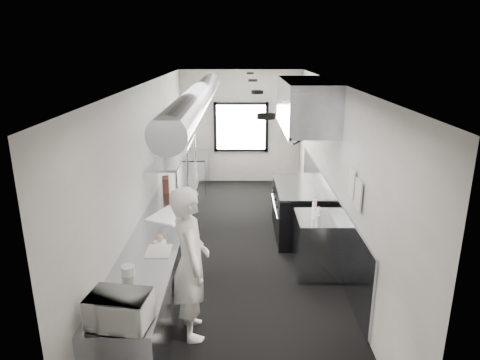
{
  "coord_description": "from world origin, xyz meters",
  "views": [
    {
      "loc": [
        -0.02,
        -6.71,
        3.35
      ],
      "look_at": [
        -0.02,
        -0.2,
        1.33
      ],
      "focal_mm": 32.45,
      "sensor_mm": 36.0,
      "label": 1
    }
  ],
  "objects_px": {
    "line_cook": "(190,263)",
    "deli_tub_b": "(127,270)",
    "squeeze_bottle_d": "(314,208)",
    "cutting_board": "(170,215)",
    "pass_shelf": "(176,149)",
    "microwave": "(119,310)",
    "exhaust_hood": "(306,104)",
    "squeeze_bottle_a": "(318,221)",
    "far_work_table": "(193,173)",
    "squeeze_bottle_b": "(319,214)",
    "small_plate": "(160,242)",
    "prep_counter": "(168,239)",
    "plate_stack_b": "(173,145)",
    "plate_stack_d": "(180,129)",
    "deli_tub_a": "(128,271)",
    "bottle_station": "(317,245)",
    "squeeze_bottle_c": "(314,213)",
    "knife_block": "(166,185)",
    "range": "(298,210)",
    "squeeze_bottle_e": "(315,205)",
    "plate_stack_a": "(170,148)",
    "plate_stack_c": "(176,136)"
  },
  "relations": [
    {
      "from": "line_cook",
      "to": "deli_tub_b",
      "type": "bearing_deg",
      "value": 90.4
    },
    {
      "from": "squeeze_bottle_d",
      "to": "cutting_board",
      "type": "bearing_deg",
      "value": -178.49
    },
    {
      "from": "pass_shelf",
      "to": "microwave",
      "type": "height_order",
      "value": "pass_shelf"
    },
    {
      "from": "exhaust_hood",
      "to": "squeeze_bottle_a",
      "type": "height_order",
      "value": "exhaust_hood"
    },
    {
      "from": "far_work_table",
      "to": "squeeze_bottle_b",
      "type": "height_order",
      "value": "squeeze_bottle_b"
    },
    {
      "from": "small_plate",
      "to": "prep_counter",
      "type": "bearing_deg",
      "value": 94.36
    },
    {
      "from": "plate_stack_b",
      "to": "plate_stack_d",
      "type": "relative_size",
      "value": 0.82
    },
    {
      "from": "squeeze_bottle_a",
      "to": "deli_tub_a",
      "type": "bearing_deg",
      "value": -150.03
    },
    {
      "from": "line_cook",
      "to": "bottle_station",
      "type": "bearing_deg",
      "value": -63.88
    },
    {
      "from": "exhaust_hood",
      "to": "cutting_board",
      "type": "xyz_separation_m",
      "value": [
        -2.17,
        -1.35,
        -1.48
      ]
    },
    {
      "from": "small_plate",
      "to": "squeeze_bottle_c",
      "type": "relative_size",
      "value": 0.97
    },
    {
      "from": "exhaust_hood",
      "to": "bottle_station",
      "type": "bearing_deg",
      "value": -87.82
    },
    {
      "from": "knife_block",
      "to": "bottle_station",
      "type": "bearing_deg",
      "value": -34.23
    },
    {
      "from": "squeeze_bottle_a",
      "to": "squeeze_bottle_d",
      "type": "distance_m",
      "value": 0.46
    },
    {
      "from": "range",
      "to": "plate_stack_b",
      "type": "xyz_separation_m",
      "value": [
        -2.22,
        -0.12,
        1.25
      ]
    },
    {
      "from": "squeeze_bottle_b",
      "to": "squeeze_bottle_c",
      "type": "xyz_separation_m",
      "value": [
        -0.06,
        0.07,
        -0.01
      ]
    },
    {
      "from": "deli_tub_a",
      "to": "squeeze_bottle_c",
      "type": "relative_size",
      "value": 0.81
    },
    {
      "from": "squeeze_bottle_a",
      "to": "squeeze_bottle_b",
      "type": "height_order",
      "value": "squeeze_bottle_b"
    },
    {
      "from": "squeeze_bottle_d",
      "to": "deli_tub_b",
      "type": "bearing_deg",
      "value": -143.2
    },
    {
      "from": "deli_tub_a",
      "to": "squeeze_bottle_e",
      "type": "height_order",
      "value": "squeeze_bottle_e"
    },
    {
      "from": "pass_shelf",
      "to": "range",
      "type": "relative_size",
      "value": 1.88
    },
    {
      "from": "prep_counter",
      "to": "microwave",
      "type": "height_order",
      "value": "microwave"
    },
    {
      "from": "pass_shelf",
      "to": "small_plate",
      "type": "distance_m",
      "value": 2.64
    },
    {
      "from": "plate_stack_d",
      "to": "squeeze_bottle_e",
      "type": "distance_m",
      "value": 3.34
    },
    {
      "from": "range",
      "to": "line_cook",
      "type": "xyz_separation_m",
      "value": [
        -1.64,
        -2.89,
        0.46
      ]
    },
    {
      "from": "plate_stack_d",
      "to": "squeeze_bottle_c",
      "type": "relative_size",
      "value": 2.12
    },
    {
      "from": "squeeze_bottle_b",
      "to": "squeeze_bottle_d",
      "type": "bearing_deg",
      "value": 97.7
    },
    {
      "from": "bottle_station",
      "to": "small_plate",
      "type": "xyz_separation_m",
      "value": [
        -2.22,
        -0.86,
        0.46
      ]
    },
    {
      "from": "exhaust_hood",
      "to": "deli_tub_b",
      "type": "relative_size",
      "value": 16.21
    },
    {
      "from": "pass_shelf",
      "to": "squeeze_bottle_c",
      "type": "height_order",
      "value": "pass_shelf"
    },
    {
      "from": "bottle_station",
      "to": "prep_counter",
      "type": "bearing_deg",
      "value": 175.03
    },
    {
      "from": "range",
      "to": "exhaust_hood",
      "type": "bearing_deg",
      "value": -0.0
    },
    {
      "from": "line_cook",
      "to": "squeeze_bottle_c",
      "type": "height_order",
      "value": "line_cook"
    },
    {
      "from": "squeeze_bottle_a",
      "to": "squeeze_bottle_c",
      "type": "distance_m",
      "value": 0.31
    },
    {
      "from": "knife_block",
      "to": "squeeze_bottle_c",
      "type": "xyz_separation_m",
      "value": [
        2.39,
        -1.22,
        -0.04
      ]
    },
    {
      "from": "pass_shelf",
      "to": "bottle_station",
      "type": "xyz_separation_m",
      "value": [
        2.34,
        -1.7,
        -1.09
      ]
    },
    {
      "from": "bottle_station",
      "to": "range",
      "type": "bearing_deg",
      "value": 94.57
    },
    {
      "from": "pass_shelf",
      "to": "squeeze_bottle_d",
      "type": "bearing_deg",
      "value": -34.82
    },
    {
      "from": "prep_counter",
      "to": "line_cook",
      "type": "bearing_deg",
      "value": -72.01
    },
    {
      "from": "squeeze_bottle_e",
      "to": "plate_stack_d",
      "type": "bearing_deg",
      "value": 136.31
    },
    {
      "from": "squeeze_bottle_e",
      "to": "far_work_table",
      "type": "bearing_deg",
      "value": 122.43
    },
    {
      "from": "squeeze_bottle_a",
      "to": "squeeze_bottle_b",
      "type": "bearing_deg",
      "value": 77.23
    },
    {
      "from": "exhaust_hood",
      "to": "plate_stack_b",
      "type": "distance_m",
      "value": 2.38
    },
    {
      "from": "deli_tub_b",
      "to": "squeeze_bottle_b",
      "type": "relative_size",
      "value": 0.72
    },
    {
      "from": "far_work_table",
      "to": "plate_stack_a",
      "type": "relative_size",
      "value": 4.36
    },
    {
      "from": "pass_shelf",
      "to": "squeeze_bottle_b",
      "type": "xyz_separation_m",
      "value": [
        2.32,
        -1.81,
        -0.54
      ]
    },
    {
      "from": "line_cook",
      "to": "exhaust_hood",
      "type": "bearing_deg",
      "value": -44.74
    },
    {
      "from": "knife_block",
      "to": "squeeze_bottle_c",
      "type": "height_order",
      "value": "knife_block"
    },
    {
      "from": "plate_stack_a",
      "to": "plate_stack_d",
      "type": "height_order",
      "value": "plate_stack_d"
    },
    {
      "from": "pass_shelf",
      "to": "plate_stack_c",
      "type": "height_order",
      "value": "plate_stack_c"
    }
  ]
}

